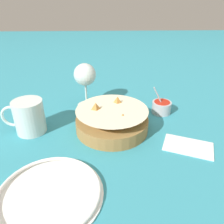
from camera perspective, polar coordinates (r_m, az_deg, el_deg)
ground_plane at (r=0.69m, az=2.23°, el=-4.49°), size 4.00×4.00×0.00m
food_basket at (r=0.67m, az=-0.05°, el=-2.13°), size 0.22×0.22×0.09m
sauce_cup at (r=0.79m, az=12.80°, el=1.37°), size 0.07×0.07×0.10m
wine_glass at (r=0.79m, az=-7.07°, el=9.32°), size 0.08×0.08×0.16m
beer_mug at (r=0.70m, az=-20.84°, el=-1.41°), size 0.13×0.09×0.10m
side_plate at (r=0.51m, az=-16.07°, el=-19.75°), size 0.23×0.23×0.01m
napkin at (r=0.65m, az=19.28°, el=-8.34°), size 0.15×0.12×0.01m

